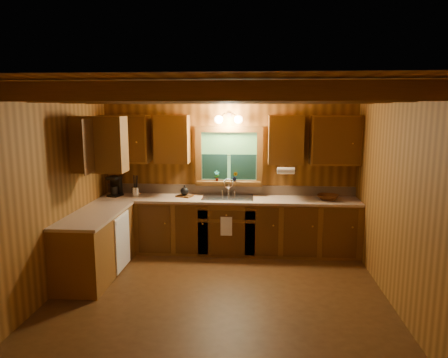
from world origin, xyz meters
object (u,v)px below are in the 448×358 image
sink (228,201)px  coffee_maker (115,186)px  wicker_basket (328,197)px  cutting_board (185,196)px

sink → coffee_maker: size_ratio=2.48×
sink → wicker_basket: (1.60, -0.02, 0.09)m
sink → coffee_maker: 1.89m
sink → wicker_basket: size_ratio=2.44×
sink → cutting_board: 0.72m
cutting_board → wicker_basket: (2.32, -0.06, 0.03)m
cutting_board → wicker_basket: wicker_basket is taller
sink → wicker_basket: sink is taller
sink → cutting_board: sink is taller
sink → wicker_basket: bearing=-0.7°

